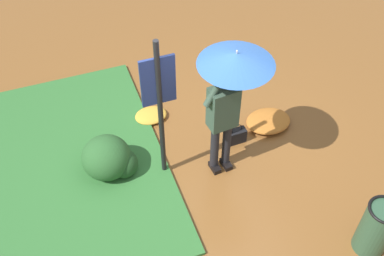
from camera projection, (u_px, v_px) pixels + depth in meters
ground_plane at (218, 162)px, 6.90m from camera, size 18.00×18.00×0.00m
person_with_umbrella at (230, 84)px, 5.76m from camera, size 0.96×0.96×2.04m
info_sign_post at (159, 97)px, 5.75m from camera, size 0.44×0.07×2.30m
handbag at (236, 136)px, 7.09m from camera, size 0.30×0.15×0.37m
trash_bin at (376, 228)px, 5.64m from camera, size 0.42×0.42×0.83m
shrub_cluster at (110, 159)px, 6.56m from camera, size 0.77×0.70×0.63m
leaf_pile_near_person at (268, 121)px, 7.38m from camera, size 0.72×0.58×0.16m
leaf_pile_by_bench at (151, 115)px, 7.50m from camera, size 0.52×0.41×0.11m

